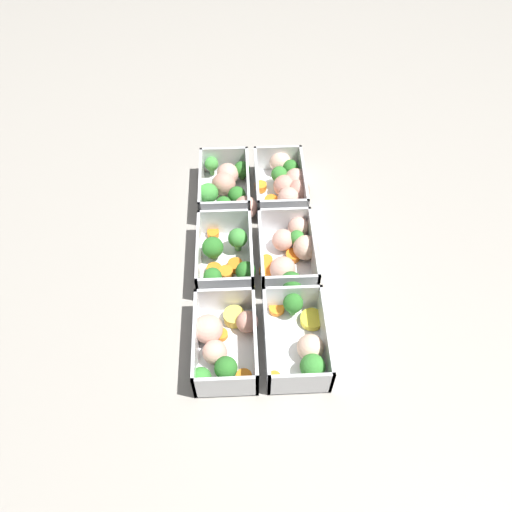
{
  "coord_description": "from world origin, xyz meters",
  "views": [
    {
      "loc": [
        -0.55,
        0.02,
        0.73
      ],
      "look_at": [
        0.0,
        0.0,
        0.02
      ],
      "focal_mm": 35.0,
      "sensor_mm": 36.0,
      "label": 1
    }
  ],
  "objects_px": {
    "container_near_center": "(291,254)",
    "container_far_center": "(226,258)",
    "container_far_left": "(222,343)",
    "container_near_left": "(301,341)",
    "container_near_right": "(286,183)",
    "container_far_right": "(227,188)"
  },
  "relations": [
    {
      "from": "container_near_right",
      "to": "container_far_center",
      "type": "bearing_deg",
      "value": 146.86
    },
    {
      "from": "container_far_left",
      "to": "container_far_right",
      "type": "height_order",
      "value": "same"
    },
    {
      "from": "container_far_center",
      "to": "container_far_left",
      "type": "bearing_deg",
      "value": 177.35
    },
    {
      "from": "container_near_left",
      "to": "container_near_center",
      "type": "relative_size",
      "value": 0.96
    },
    {
      "from": "container_near_left",
      "to": "container_far_left",
      "type": "relative_size",
      "value": 1.05
    },
    {
      "from": "container_near_center",
      "to": "container_near_right",
      "type": "distance_m",
      "value": 0.18
    },
    {
      "from": "container_near_center",
      "to": "container_far_center",
      "type": "bearing_deg",
      "value": 92.24
    },
    {
      "from": "container_near_right",
      "to": "container_far_right",
      "type": "height_order",
      "value": "same"
    },
    {
      "from": "container_near_left",
      "to": "container_far_left",
      "type": "xyz_separation_m",
      "value": [
        0.0,
        0.12,
        -0.0
      ]
    },
    {
      "from": "container_far_left",
      "to": "container_far_center",
      "type": "height_order",
      "value": "same"
    },
    {
      "from": "container_near_center",
      "to": "container_near_right",
      "type": "height_order",
      "value": "same"
    },
    {
      "from": "container_near_right",
      "to": "container_far_left",
      "type": "height_order",
      "value": "same"
    },
    {
      "from": "container_near_center",
      "to": "container_far_left",
      "type": "relative_size",
      "value": 1.09
    },
    {
      "from": "container_near_left",
      "to": "container_far_left",
      "type": "bearing_deg",
      "value": 88.8
    },
    {
      "from": "container_near_center",
      "to": "container_far_right",
      "type": "distance_m",
      "value": 0.2
    },
    {
      "from": "container_near_left",
      "to": "container_near_right",
      "type": "distance_m",
      "value": 0.35
    },
    {
      "from": "container_far_left",
      "to": "container_far_right",
      "type": "xyz_separation_m",
      "value": [
        0.34,
        -0.01,
        0.0
      ]
    },
    {
      "from": "container_near_left",
      "to": "container_far_center",
      "type": "height_order",
      "value": "same"
    },
    {
      "from": "container_near_left",
      "to": "container_far_center",
      "type": "relative_size",
      "value": 1.0
    },
    {
      "from": "container_near_center",
      "to": "container_far_center",
      "type": "xyz_separation_m",
      "value": [
        -0.0,
        0.11,
        -0.0
      ]
    },
    {
      "from": "container_near_right",
      "to": "container_far_left",
      "type": "bearing_deg",
      "value": 159.99
    },
    {
      "from": "container_near_left",
      "to": "container_near_right",
      "type": "height_order",
      "value": "same"
    }
  ]
}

